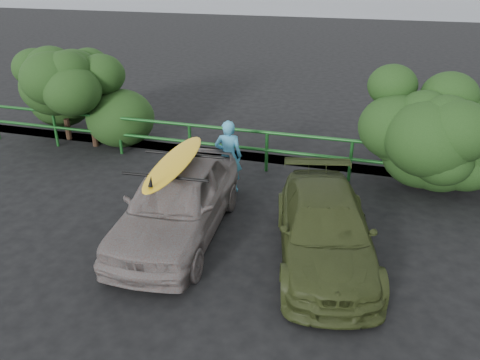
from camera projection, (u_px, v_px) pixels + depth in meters
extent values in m
plane|color=black|center=(131.00, 285.00, 7.48)|extent=(80.00, 80.00, 0.00)
plane|color=slate|center=(361.00, 2.00, 59.52)|extent=(200.00, 200.00, 0.00)
imported|color=slate|center=(177.00, 201.00, 8.62)|extent=(1.93, 4.18, 1.39)
imported|color=#313B1A|center=(325.00, 229.00, 7.97)|extent=(2.40, 4.12, 1.12)
imported|color=#3F96BF|center=(228.00, 156.00, 10.24)|extent=(0.66, 0.50, 1.65)
ellipsoid|color=yellow|center=(175.00, 162.00, 8.29)|extent=(0.74, 2.69, 0.08)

